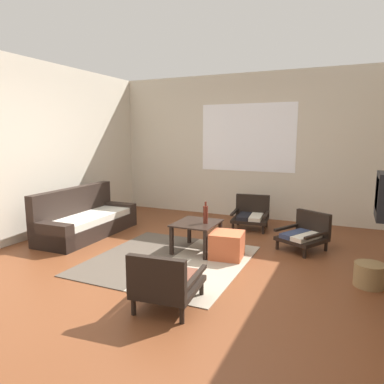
# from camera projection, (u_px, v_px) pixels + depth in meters

# --- Properties ---
(ground_plane) EXTENTS (7.80, 7.80, 0.00)m
(ground_plane) POSITION_uv_depth(u_px,v_px,m) (175.00, 270.00, 4.17)
(ground_plane) COLOR brown
(far_wall_with_window) EXTENTS (5.60, 0.13, 2.70)m
(far_wall_with_window) POSITION_uv_depth(u_px,v_px,m) (248.00, 147.00, 6.70)
(far_wall_with_window) COLOR beige
(far_wall_with_window) RESTS_ON ground
(side_wall_left) EXTENTS (0.12, 6.60, 2.70)m
(side_wall_left) POSITION_uv_depth(u_px,v_px,m) (26.00, 150.00, 5.30)
(side_wall_left) COLOR beige
(side_wall_left) RESTS_ON ground
(area_rug) EXTENTS (1.86, 1.98, 0.01)m
(area_rug) POSITION_uv_depth(u_px,v_px,m) (169.00, 260.00, 4.48)
(area_rug) COLOR #4C4238
(area_rug) RESTS_ON ground
(couch) EXTENTS (0.72, 1.76, 0.75)m
(couch) POSITION_uv_depth(u_px,v_px,m) (85.00, 221.00, 5.59)
(couch) COLOR black
(couch) RESTS_ON ground
(coffee_table) EXTENTS (0.56, 0.64, 0.41)m
(coffee_table) POSITION_uv_depth(u_px,v_px,m) (197.00, 228.00, 4.78)
(coffee_table) COLOR black
(coffee_table) RESTS_ON ground
(armchair_by_window) EXTENTS (0.63, 0.60, 0.55)m
(armchair_by_window) POSITION_uv_depth(u_px,v_px,m) (251.00, 214.00, 5.99)
(armchair_by_window) COLOR black
(armchair_by_window) RESTS_ON ground
(armchair_striped_foreground) EXTENTS (0.60, 0.69, 0.56)m
(armchair_striped_foreground) POSITION_uv_depth(u_px,v_px,m) (166.00, 282.00, 3.21)
(armchair_striped_foreground) COLOR black
(armchair_striped_foreground) RESTS_ON ground
(armchair_corner) EXTENTS (0.73, 0.75, 0.51)m
(armchair_corner) POSITION_uv_depth(u_px,v_px,m) (305.00, 233.00, 4.89)
(armchair_corner) COLOR black
(armchair_corner) RESTS_ON ground
(ottoman_orange) EXTENTS (0.45, 0.45, 0.34)m
(ottoman_orange) POSITION_uv_depth(u_px,v_px,m) (227.00, 245.00, 4.55)
(ottoman_orange) COLOR #BC5633
(ottoman_orange) RESTS_ON ground
(glass_bottle) EXTENTS (0.06, 0.06, 0.29)m
(glass_bottle) POSITION_uv_depth(u_px,v_px,m) (205.00, 214.00, 4.71)
(glass_bottle) COLOR #5B2319
(glass_bottle) RESTS_ON coffee_table
(wicker_basket) EXTENTS (0.31, 0.31, 0.25)m
(wicker_basket) POSITION_uv_depth(u_px,v_px,m) (370.00, 275.00, 3.71)
(wicker_basket) COLOR olive
(wicker_basket) RESTS_ON ground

